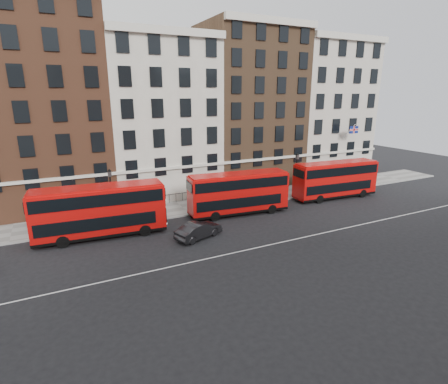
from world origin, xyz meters
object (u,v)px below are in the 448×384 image
bus_b (100,210)px  car_front (199,230)px  bus_c (238,192)px  bus_d (335,179)px  traffic_light (361,170)px

bus_b → car_front: size_ratio=2.54×
bus_c → bus_d: bearing=5.8°
bus_d → bus_b: bearing=-175.7°
car_front → traffic_light: size_ratio=1.36×
bus_b → bus_c: size_ratio=1.05×
traffic_light → car_front: bearing=-166.9°
bus_b → bus_d: 27.24m
bus_c → traffic_light: size_ratio=3.29×
traffic_light → bus_c: bearing=-174.3°
bus_d → car_front: bearing=-164.0°
bus_b → traffic_light: bearing=7.9°
bus_b → bus_c: bus_b is taller
bus_b → car_front: 8.87m
bus_d → car_front: size_ratio=2.42×
bus_b → bus_d: size_ratio=1.05×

